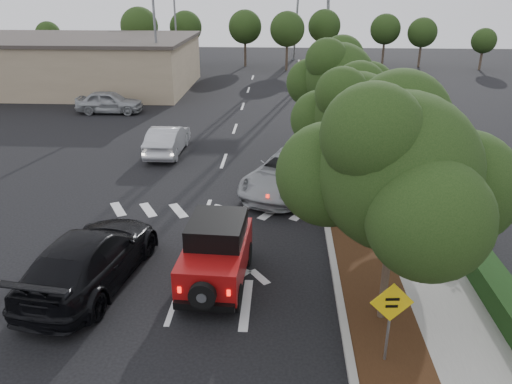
# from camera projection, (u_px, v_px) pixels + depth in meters

# --- Properties ---
(ground) EXTENTS (120.00, 120.00, 0.00)m
(ground) POSITION_uv_depth(u_px,v_px,m) (175.00, 302.00, 13.93)
(ground) COLOR black
(ground) RESTS_ON ground
(curb) EXTENTS (0.20, 70.00, 0.15)m
(curb) POSITION_uv_depth(u_px,v_px,m) (316.00, 161.00, 24.72)
(curb) COLOR #9E9B93
(curb) RESTS_ON ground
(planting_strip) EXTENTS (1.80, 70.00, 0.12)m
(planting_strip) POSITION_uv_depth(u_px,v_px,m) (336.00, 162.00, 24.68)
(planting_strip) COLOR black
(planting_strip) RESTS_ON ground
(sidewalk) EXTENTS (2.00, 70.00, 0.12)m
(sidewalk) POSITION_uv_depth(u_px,v_px,m) (375.00, 162.00, 24.58)
(sidewalk) COLOR gray
(sidewalk) RESTS_ON ground
(hedge) EXTENTS (0.80, 70.00, 0.80)m
(hedge) POSITION_uv_depth(u_px,v_px,m) (404.00, 156.00, 24.38)
(hedge) COLOR black
(hedge) RESTS_ON ground
(commercial_building) EXTENTS (22.00, 12.00, 4.00)m
(commercial_building) POSITION_uv_depth(u_px,v_px,m) (57.00, 64.00, 41.59)
(commercial_building) COLOR gray
(commercial_building) RESTS_ON ground
(transmission_tower) EXTENTS (7.00, 4.00, 28.00)m
(transmission_tower) POSITION_uv_depth(u_px,v_px,m) (311.00, 60.00, 57.83)
(transmission_tower) COLOR slate
(transmission_tower) RESTS_ON ground
(street_tree_near) EXTENTS (3.80, 3.80, 5.92)m
(street_tree_near) POSITION_uv_depth(u_px,v_px,m) (380.00, 320.00, 13.19)
(street_tree_near) COLOR black
(street_tree_near) RESTS_ON ground
(street_tree_mid) EXTENTS (3.20, 3.20, 5.32)m
(street_tree_mid) POSITION_uv_depth(u_px,v_px,m) (349.00, 209.00, 19.64)
(street_tree_mid) COLOR black
(street_tree_mid) RESTS_ON ground
(street_tree_far) EXTENTS (3.40, 3.40, 5.62)m
(street_tree_far) POSITION_uv_depth(u_px,v_px,m) (334.00, 156.00, 25.62)
(street_tree_far) COLOR black
(street_tree_far) RESTS_ON ground
(light_pole_a) EXTENTS (2.00, 0.22, 9.00)m
(light_pole_a) POSITION_uv_depth(u_px,v_px,m) (160.00, 99.00, 38.20)
(light_pole_a) COLOR slate
(light_pole_a) RESTS_ON ground
(light_pole_b) EXTENTS (2.00, 0.22, 9.00)m
(light_pole_b) POSITION_uv_depth(u_px,v_px,m) (178.00, 73.00, 49.30)
(light_pole_b) COLOR slate
(light_pole_b) RESTS_ON ground
(red_jeep) EXTENTS (1.90, 3.92, 1.97)m
(red_jeep) POSITION_uv_depth(u_px,v_px,m) (217.00, 251.00, 14.57)
(red_jeep) COLOR black
(red_jeep) RESTS_ON ground
(silver_suv_ahead) EXTENTS (4.65, 6.35, 1.60)m
(silver_suv_ahead) POSITION_uv_depth(u_px,v_px,m) (288.00, 173.00, 21.08)
(silver_suv_ahead) COLOR #94979B
(silver_suv_ahead) RESTS_ON ground
(black_suv_oncoming) EXTENTS (3.12, 6.00, 1.66)m
(black_suv_oncoming) POSITION_uv_depth(u_px,v_px,m) (90.00, 258.00, 14.52)
(black_suv_oncoming) COLOR black
(black_suv_oncoming) RESTS_ON ground
(silver_sedan_oncoming) EXTENTS (1.59, 4.43, 1.45)m
(silver_sedan_oncoming) POSITION_uv_depth(u_px,v_px,m) (168.00, 140.00, 25.85)
(silver_sedan_oncoming) COLOR #B5B7BE
(silver_sedan_oncoming) RESTS_ON ground
(parked_suv) EXTENTS (4.46, 1.83, 1.51)m
(parked_suv) POSITION_uv_depth(u_px,v_px,m) (109.00, 102.00, 33.94)
(parked_suv) COLOR #979A9E
(parked_suv) RESTS_ON ground
(speed_hump_sign) EXTENTS (0.99, 0.12, 2.10)m
(speed_hump_sign) POSITION_uv_depth(u_px,v_px,m) (391.00, 312.00, 11.11)
(speed_hump_sign) COLOR slate
(speed_hump_sign) RESTS_ON ground
(terracotta_planter) EXTENTS (0.69, 0.69, 1.19)m
(terracotta_planter) POSITION_uv_depth(u_px,v_px,m) (445.00, 223.00, 16.68)
(terracotta_planter) COLOR brown
(terracotta_planter) RESTS_ON ground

